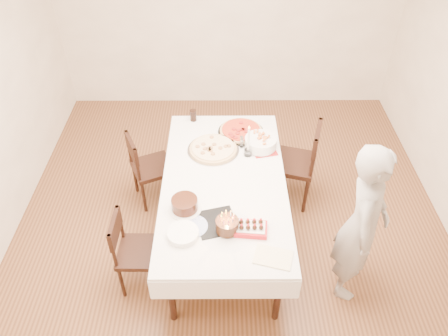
{
  "coord_description": "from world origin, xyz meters",
  "views": [
    {
      "loc": [
        -0.09,
        -3.05,
        3.48
      ],
      "look_at": [
        -0.07,
        -0.09,
        0.91
      ],
      "focal_mm": 35.0,
      "sensor_mm": 36.0,
      "label": 1
    }
  ],
  "objects_px": {
    "dining_table": "(224,209)",
    "person": "(362,224)",
    "pizza_white": "(213,149)",
    "birthday_cake": "(227,222)",
    "chair_left_dessert": "(141,252)",
    "strawberry_box": "(251,228)",
    "cola_glass": "(193,115)",
    "pasta_bowl": "(261,143)",
    "chair_left_savory": "(152,167)",
    "pizza_pepperoni": "(241,131)",
    "taper_candle": "(249,141)",
    "chair_right_savory": "(293,163)",
    "layer_cake": "(185,204)"
  },
  "relations": [
    {
      "from": "pasta_bowl",
      "to": "dining_table",
      "type": "bearing_deg",
      "value": -126.21
    },
    {
      "from": "chair_left_savory",
      "to": "birthday_cake",
      "type": "distance_m",
      "value": 1.47
    },
    {
      "from": "chair_right_savory",
      "to": "cola_glass",
      "type": "xyz_separation_m",
      "value": [
        -1.06,
        0.42,
        0.32
      ]
    },
    {
      "from": "chair_left_savory",
      "to": "person",
      "type": "distance_m",
      "value": 2.24
    },
    {
      "from": "pizza_pepperoni",
      "to": "pasta_bowl",
      "type": "xyz_separation_m",
      "value": [
        0.19,
        -0.25,
        0.04
      ]
    },
    {
      "from": "pizza_white",
      "to": "pizza_pepperoni",
      "type": "xyz_separation_m",
      "value": [
        0.29,
        0.3,
        0.0
      ]
    },
    {
      "from": "pasta_bowl",
      "to": "pizza_pepperoni",
      "type": "bearing_deg",
      "value": 126.63
    },
    {
      "from": "chair_left_dessert",
      "to": "person",
      "type": "relative_size",
      "value": 0.52
    },
    {
      "from": "chair_right_savory",
      "to": "chair_left_dessert",
      "type": "bearing_deg",
      "value": -126.3
    },
    {
      "from": "chair_left_savory",
      "to": "pizza_pepperoni",
      "type": "bearing_deg",
      "value": 167.38
    },
    {
      "from": "cola_glass",
      "to": "pasta_bowl",
      "type": "bearing_deg",
      "value": -34.45
    },
    {
      "from": "person",
      "to": "pizza_pepperoni",
      "type": "distance_m",
      "value": 1.64
    },
    {
      "from": "cola_glass",
      "to": "layer_cake",
      "type": "xyz_separation_m",
      "value": [
        -0.01,
        -1.34,
        -0.01
      ]
    },
    {
      "from": "pizza_pepperoni",
      "to": "pasta_bowl",
      "type": "distance_m",
      "value": 0.32
    },
    {
      "from": "pizza_white",
      "to": "cola_glass",
      "type": "height_order",
      "value": "cola_glass"
    },
    {
      "from": "chair_left_savory",
      "to": "pasta_bowl",
      "type": "xyz_separation_m",
      "value": [
        1.13,
        -0.06,
        0.38
      ]
    },
    {
      "from": "pizza_white",
      "to": "birthday_cake",
      "type": "xyz_separation_m",
      "value": [
        0.13,
        -1.05,
        0.08
      ]
    },
    {
      "from": "taper_candle",
      "to": "chair_right_savory",
      "type": "bearing_deg",
      "value": 20.82
    },
    {
      "from": "person",
      "to": "pizza_white",
      "type": "xyz_separation_m",
      "value": [
        -1.24,
        1.03,
        -0.02
      ]
    },
    {
      "from": "dining_table",
      "to": "person",
      "type": "bearing_deg",
      "value": -27.02
    },
    {
      "from": "person",
      "to": "taper_candle",
      "type": "distance_m",
      "value": 1.31
    },
    {
      "from": "pasta_bowl",
      "to": "strawberry_box",
      "type": "bearing_deg",
      "value": -97.89
    },
    {
      "from": "pizza_white",
      "to": "layer_cake",
      "type": "distance_m",
      "value": 0.84
    },
    {
      "from": "chair_left_dessert",
      "to": "strawberry_box",
      "type": "distance_m",
      "value": 1.02
    },
    {
      "from": "pasta_bowl",
      "to": "strawberry_box",
      "type": "relative_size",
      "value": 1.22
    },
    {
      "from": "layer_cake",
      "to": "cola_glass",
      "type": "bearing_deg",
      "value": 89.63
    },
    {
      "from": "chair_right_savory",
      "to": "cola_glass",
      "type": "height_order",
      "value": "chair_right_savory"
    },
    {
      "from": "chair_left_dessert",
      "to": "strawberry_box",
      "type": "relative_size",
      "value": 3.16
    },
    {
      "from": "chair_left_savory",
      "to": "taper_candle",
      "type": "relative_size",
      "value": 2.43
    },
    {
      "from": "chair_left_dessert",
      "to": "birthday_cake",
      "type": "height_order",
      "value": "birthday_cake"
    },
    {
      "from": "pizza_pepperoni",
      "to": "layer_cake",
      "type": "bearing_deg",
      "value": -115.06
    },
    {
      "from": "person",
      "to": "strawberry_box",
      "type": "distance_m",
      "value": 0.91
    },
    {
      "from": "chair_left_dessert",
      "to": "layer_cake",
      "type": "xyz_separation_m",
      "value": [
        0.4,
        0.2,
        0.39
      ]
    },
    {
      "from": "layer_cake",
      "to": "strawberry_box",
      "type": "relative_size",
      "value": 1.09
    },
    {
      "from": "pasta_bowl",
      "to": "cola_glass",
      "type": "xyz_separation_m",
      "value": [
        -0.7,
        0.48,
        0.0
      ]
    },
    {
      "from": "layer_cake",
      "to": "pasta_bowl",
      "type": "bearing_deg",
      "value": 50.52
    },
    {
      "from": "chair_left_savory",
      "to": "chair_left_dessert",
      "type": "relative_size",
      "value": 1.04
    },
    {
      "from": "pizza_white",
      "to": "layer_cake",
      "type": "height_order",
      "value": "layer_cake"
    },
    {
      "from": "pizza_white",
      "to": "birthday_cake",
      "type": "relative_size",
      "value": 2.75
    },
    {
      "from": "dining_table",
      "to": "chair_left_dessert",
      "type": "xyz_separation_m",
      "value": [
        -0.74,
        -0.55,
        0.04
      ]
    },
    {
      "from": "dining_table",
      "to": "cola_glass",
      "type": "xyz_separation_m",
      "value": [
        -0.33,
        0.99,
        0.44
      ]
    },
    {
      "from": "chair_left_dessert",
      "to": "chair_left_savory",
      "type": "bearing_deg",
      "value": -87.45
    },
    {
      "from": "chair_left_savory",
      "to": "pizza_pepperoni",
      "type": "height_order",
      "value": "chair_left_savory"
    },
    {
      "from": "pasta_bowl",
      "to": "taper_candle",
      "type": "relative_size",
      "value": 0.9
    },
    {
      "from": "person",
      "to": "cola_glass",
      "type": "xyz_separation_m",
      "value": [
        -1.46,
        1.56,
        0.02
      ]
    },
    {
      "from": "dining_table",
      "to": "chair_left_dessert",
      "type": "bearing_deg",
      "value": -143.11
    },
    {
      "from": "dining_table",
      "to": "birthday_cake",
      "type": "bearing_deg",
      "value": -87.78
    },
    {
      "from": "cola_glass",
      "to": "person",
      "type": "bearing_deg",
      "value": -46.94
    },
    {
      "from": "pizza_pepperoni",
      "to": "strawberry_box",
      "type": "xyz_separation_m",
      "value": [
        0.03,
        -1.36,
        0.01
      ]
    },
    {
      "from": "pizza_white",
      "to": "pizza_pepperoni",
      "type": "distance_m",
      "value": 0.42
    }
  ]
}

